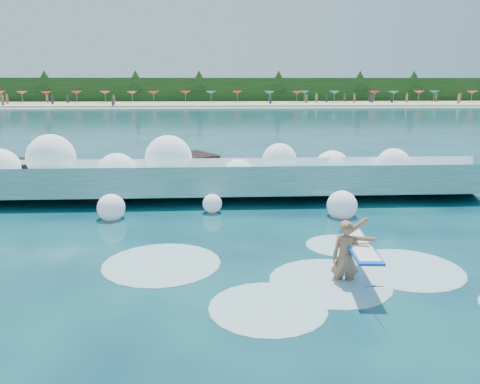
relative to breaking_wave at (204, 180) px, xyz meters
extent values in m
plane|color=#07223A|center=(-0.45, -6.54, -0.60)|extent=(200.00, 200.00, 0.00)
cube|color=tan|center=(-0.45, 71.46, -0.40)|extent=(140.00, 20.00, 0.40)
cube|color=silver|center=(-0.45, 60.46, -0.56)|extent=(140.00, 5.00, 0.08)
cube|color=black|center=(-0.45, 81.46, 1.90)|extent=(140.00, 4.00, 5.00)
cube|color=teal|center=(0.00, -0.16, -0.10)|extent=(19.89, 3.03, 1.66)
cube|color=white|center=(0.00, 0.64, 0.40)|extent=(19.89, 1.40, 0.77)
cube|color=black|center=(-6.50, 0.82, -0.10)|extent=(2.95, 2.38, 1.46)
cube|color=black|center=(-3.50, 0.02, -0.21)|extent=(2.48, 2.25, 1.12)
cube|color=black|center=(-0.80, 1.22, -0.05)|extent=(2.84, 2.69, 1.57)
imported|color=#A0684A|center=(3.03, -7.72, -0.08)|extent=(0.63, 0.46, 1.58)
cube|color=blue|center=(3.31, -7.67, 0.19)|extent=(0.68, 2.20, 0.05)
cube|color=white|center=(3.31, -7.67, 0.21)|extent=(0.57, 2.01, 0.05)
cylinder|color=black|center=(3.21, -8.92, -0.15)|extent=(0.01, 0.91, 0.43)
sphere|color=white|center=(-6.98, -0.29, 0.53)|extent=(1.40, 1.40, 1.40)
sphere|color=white|center=(-5.35, 0.06, 0.84)|extent=(1.68, 1.68, 1.68)
sphere|color=white|center=(-3.00, -0.33, 0.33)|extent=(1.43, 1.43, 1.43)
sphere|color=white|center=(-1.28, 0.43, 0.72)|extent=(1.72, 1.72, 1.72)
sphere|color=white|center=(1.25, -0.21, 0.23)|extent=(1.07, 1.07, 1.07)
sphere|color=white|center=(2.77, 0.26, 0.64)|extent=(1.27, 1.27, 1.27)
sphere|color=white|center=(4.79, 0.46, 0.29)|extent=(1.34, 1.34, 1.34)
sphere|color=white|center=(6.74, -0.52, 0.56)|extent=(1.21, 1.21, 1.21)
sphere|color=white|center=(-2.75, -2.73, -0.26)|extent=(0.84, 0.84, 0.84)
sphere|color=white|center=(0.30, -2.21, -0.31)|extent=(0.61, 0.61, 0.61)
sphere|color=white|center=(4.30, -2.85, -0.27)|extent=(0.93, 0.93, 0.93)
ellipsoid|color=silver|center=(2.75, -7.67, -0.60)|extent=(2.57, 2.57, 0.13)
ellipsoid|color=silver|center=(1.33, -8.74, -0.60)|extent=(2.22, 2.22, 0.11)
ellipsoid|color=silver|center=(4.59, -7.09, -0.60)|extent=(2.53, 2.53, 0.13)
ellipsoid|color=silver|center=(-0.84, -6.47, -0.60)|extent=(2.72, 2.72, 0.14)
ellipsoid|color=silver|center=(3.51, -5.49, -0.60)|extent=(1.70, 1.70, 0.08)
cone|color=#CD3C5C|center=(-39.66, 75.64, 1.65)|extent=(2.00, 2.00, 0.50)
cone|color=#CD3C5C|center=(-34.47, 72.62, 1.65)|extent=(2.00, 2.00, 0.50)
cone|color=red|center=(-30.05, 72.32, 1.65)|extent=(2.00, 2.00, 0.50)
cone|color=red|center=(-25.09, 74.05, 1.65)|extent=(2.00, 2.00, 0.50)
cone|color=#CD3C5C|center=(-19.92, 74.47, 1.65)|extent=(2.00, 2.00, 0.50)
cone|color=#CD3C5C|center=(-14.41, 71.54, 1.65)|extent=(2.00, 2.00, 0.50)
cone|color=red|center=(-10.56, 72.04, 1.65)|extent=(2.00, 2.00, 0.50)
cone|color=red|center=(-4.86, 74.33, 1.65)|extent=(2.00, 2.00, 0.50)
cone|color=#168A75|center=(-0.03, 73.23, 1.65)|extent=(2.00, 2.00, 0.50)
cone|color=red|center=(4.95, 73.91, 1.65)|extent=(2.00, 2.00, 0.50)
cone|color=#168A75|center=(10.81, 71.41, 1.65)|extent=(2.00, 2.00, 0.50)
cone|color=red|center=(16.03, 71.87, 1.65)|extent=(2.00, 2.00, 0.50)
cone|color=#168A75|center=(18.15, 75.66, 1.65)|extent=(2.00, 2.00, 0.50)
cone|color=#168A75|center=(23.35, 72.73, 1.65)|extent=(2.00, 2.00, 0.50)
cone|color=red|center=(30.71, 71.71, 1.65)|extent=(2.00, 2.00, 0.50)
cone|color=#168A75|center=(34.31, 71.45, 1.65)|extent=(2.00, 2.00, 0.50)
cone|color=#CD3C5C|center=(40.41, 74.25, 1.65)|extent=(2.00, 2.00, 0.50)
cone|color=#168A75|center=(44.08, 75.60, 1.65)|extent=(2.00, 2.00, 0.50)
cone|color=#CD3C5C|center=(49.91, 72.19, 1.65)|extent=(2.00, 2.00, 0.50)
cube|color=#3F332D|center=(-9.21, 73.99, 0.49)|extent=(0.35, 0.22, 1.37)
cube|color=#8C664C|center=(5.54, 63.91, 0.53)|extent=(0.35, 0.22, 1.45)
cube|color=#262633|center=(19.60, 62.54, 0.21)|extent=(0.35, 0.22, 1.45)
cube|color=brown|center=(21.99, 73.22, 0.52)|extent=(0.35, 0.22, 1.44)
cube|color=#262633|center=(-10.94, 74.03, 0.55)|extent=(0.35, 0.22, 1.49)
cube|color=brown|center=(12.36, 74.55, 0.61)|extent=(0.35, 0.22, 1.62)
cube|color=#3F332D|center=(-20.40, 64.31, 0.58)|extent=(0.35, 0.22, 1.56)
cube|color=#8C664C|center=(30.35, 68.43, 0.51)|extent=(0.35, 0.22, 1.41)
cube|color=#262633|center=(19.83, 72.22, 0.50)|extent=(0.35, 0.22, 1.39)
cube|color=brown|center=(-1.79, 64.54, 0.56)|extent=(0.35, 0.22, 1.52)
cube|color=#3F332D|center=(33.29, 71.96, 0.58)|extent=(0.35, 0.22, 1.55)
cube|color=#8C664C|center=(-11.92, 64.44, 0.59)|extent=(0.35, 0.22, 1.58)
cube|color=#262633|center=(7.37, 63.07, 0.19)|extent=(0.35, 0.22, 1.41)
cube|color=brown|center=(21.45, 63.68, 0.59)|extent=(0.35, 0.22, 1.58)
cube|color=#8C664C|center=(-33.45, 72.86, 0.53)|extent=(0.35, 0.22, 1.46)
cube|color=#262633|center=(7.89, 72.52, 0.51)|extent=(0.35, 0.22, 1.42)
cube|color=brown|center=(-8.86, 65.65, 0.51)|extent=(0.35, 0.22, 1.41)
cube|color=#3F332D|center=(40.17, 71.18, 0.52)|extent=(0.35, 0.22, 1.43)
cube|color=#8C664C|center=(19.88, 68.87, 0.56)|extent=(0.35, 0.22, 1.51)
cube|color=#262633|center=(-30.41, 75.32, 0.58)|extent=(0.35, 0.22, 1.57)
cube|color=brown|center=(40.10, 69.94, 0.51)|extent=(0.35, 0.22, 1.41)
cube|color=#8C664C|center=(17.15, 68.03, 0.48)|extent=(0.35, 0.22, 1.36)
cube|color=#262633|center=(-21.78, 66.83, 0.48)|extent=(0.35, 0.22, 1.35)
camera|label=1|loc=(0.37, -16.56, 3.42)|focal=35.00mm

